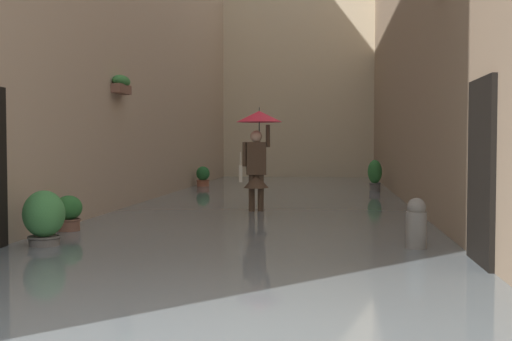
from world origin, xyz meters
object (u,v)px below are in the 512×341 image
at_px(potted_plant_near_right, 203,178).
at_px(mooring_bollard, 416,229).
at_px(potted_plant_far_right, 44,220).
at_px(potted_plant_near_left, 375,176).
at_px(potted_plant_mid_right, 69,215).
at_px(person_wading, 257,144).

relative_size(potted_plant_near_right, mooring_bollard, 0.96).
distance_m(potted_plant_far_right, mooring_bollard, 4.84).
height_order(potted_plant_near_left, potted_plant_mid_right, potted_plant_near_left).
height_order(potted_plant_mid_right, potted_plant_near_right, potted_plant_near_right).
height_order(person_wading, potted_plant_mid_right, person_wading).
bearing_deg(potted_plant_mid_right, potted_plant_near_right, -90.29).
xyz_separation_m(potted_plant_near_left, mooring_bollard, (0.15, 9.88, -0.17)).
xyz_separation_m(person_wading, potted_plant_far_right, (2.30, 4.55, -0.99)).
bearing_deg(potted_plant_mid_right, mooring_bollard, 168.07).
relative_size(potted_plant_mid_right, potted_plant_near_right, 0.90).
bearing_deg(person_wading, potted_plant_mid_right, 50.96).
height_order(potted_plant_near_left, potted_plant_far_right, potted_plant_near_left).
xyz_separation_m(potted_plant_mid_right, potted_plant_far_right, (-0.25, 1.39, 0.10)).
xyz_separation_m(potted_plant_mid_right, mooring_bollard, (-5.08, 1.07, 0.02)).
bearing_deg(person_wading, potted_plant_far_right, 63.12).
height_order(potted_plant_near_left, mooring_bollard, potted_plant_near_left).
bearing_deg(mooring_bollard, potted_plant_far_right, 3.80).
relative_size(person_wading, potted_plant_near_right, 2.89).
relative_size(potted_plant_near_left, potted_plant_far_right, 1.17).
bearing_deg(potted_plant_near_right, person_wading, 109.56).
xyz_separation_m(potted_plant_near_left, potted_plant_far_right, (4.97, 10.20, -0.08)).
relative_size(potted_plant_near_left, potted_plant_mid_right, 1.49).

